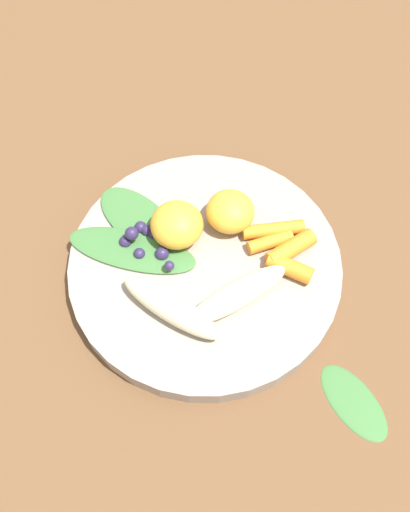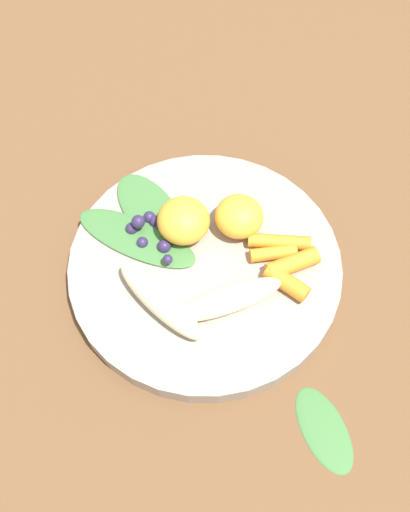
{
  "view_description": "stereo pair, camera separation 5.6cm",
  "coord_description": "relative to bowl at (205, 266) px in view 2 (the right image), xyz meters",
  "views": [
    {
      "loc": [
        0.25,
        0.13,
        0.52
      ],
      "look_at": [
        0.0,
        0.0,
        0.03
      ],
      "focal_mm": 38.73,
      "sensor_mm": 36.0,
      "label": 1
    },
    {
      "loc": [
        0.21,
        0.18,
        0.52
      ],
      "look_at": [
        0.0,
        0.0,
        0.03
      ],
      "focal_mm": 38.73,
      "sensor_mm": 36.0,
      "label": 2
    }
  ],
  "objects": [
    {
      "name": "ground_plane",
      "position": [
        0.0,
        0.0,
        -0.01
      ],
      "size": [
        2.4,
        2.4,
        0.0
      ],
      "primitive_type": "plane",
      "color": "brown"
    },
    {
      "name": "bowl",
      "position": [
        0.0,
        0.0,
        0.0
      ],
      "size": [
        0.28,
        0.28,
        0.02
      ],
      "primitive_type": "cylinder",
      "color": "gray",
      "rests_on": "ground_plane"
    },
    {
      "name": "banana_peeled_left",
      "position": [
        0.02,
        0.05,
        0.03
      ],
      "size": [
        0.11,
        0.08,
        0.03
      ],
      "primitive_type": "ellipsoid",
      "rotation": [
        0.0,
        0.0,
        2.62
      ],
      "color": "beige",
      "rests_on": "bowl"
    },
    {
      "name": "banana_peeled_right",
      "position": [
        0.07,
        0.0,
        0.03
      ],
      "size": [
        0.04,
        0.11,
        0.03
      ],
      "primitive_type": "ellipsoid",
      "rotation": [
        0.0,
        0.0,
        1.49
      ],
      "color": "beige",
      "rests_on": "bowl"
    },
    {
      "name": "orange_segment_near",
      "position": [
        -0.01,
        -0.04,
        0.03
      ],
      "size": [
        0.05,
        0.05,
        0.04
      ],
      "primitive_type": "ellipsoid",
      "color": "#F4A833",
      "rests_on": "bowl"
    },
    {
      "name": "orange_segment_far",
      "position": [
        -0.06,
        -0.0,
        0.03
      ],
      "size": [
        0.05,
        0.05,
        0.04
      ],
      "primitive_type": "ellipsoid",
      "color": "#F4A833",
      "rests_on": "bowl"
    },
    {
      "name": "carrot_front",
      "position": [
        -0.03,
        0.08,
        0.02
      ],
      "size": [
        0.02,
        0.05,
        0.02
      ],
      "primitive_type": "cylinder",
      "rotation": [
        0.0,
        1.57,
        1.6
      ],
      "color": "orange",
      "rests_on": "bowl"
    },
    {
      "name": "carrot_mid_left",
      "position": [
        -0.05,
        0.07,
        0.02
      ],
      "size": [
        0.06,
        0.04,
        0.02
      ],
      "primitive_type": "cylinder",
      "rotation": [
        0.0,
        1.57,
        2.66
      ],
      "color": "orange",
      "rests_on": "bowl"
    },
    {
      "name": "carrot_mid_right",
      "position": [
        -0.05,
        0.05,
        0.02
      ],
      "size": [
        0.04,
        0.04,
        0.01
      ],
      "primitive_type": "cylinder",
      "rotation": [
        0.0,
        1.57,
        2.4
      ],
      "color": "orange",
      "rests_on": "bowl"
    },
    {
      "name": "carrot_rear",
      "position": [
        -0.06,
        0.05,
        0.02
      ],
      "size": [
        0.05,
        0.06,
        0.01
      ],
      "primitive_type": "cylinder",
      "rotation": [
        0.0,
        1.57,
        2.2
      ],
      "color": "orange",
      "rests_on": "bowl"
    },
    {
      "name": "blueberry_pile",
      "position": [
        0.01,
        -0.06,
        0.02
      ],
      "size": [
        0.04,
        0.07,
        0.03
      ],
      "color": "#2D234C",
      "rests_on": "bowl"
    },
    {
      "name": "kale_leaf_left",
      "position": [
        -0.01,
        -0.09,
        0.01
      ],
      "size": [
        0.08,
        0.12,
        0.0
      ],
      "primitive_type": "ellipsoid",
      "rotation": [
        0.0,
        0.0,
        4.43
      ],
      "color": "#3D7038",
      "rests_on": "bowl"
    },
    {
      "name": "kale_leaf_right",
      "position": [
        0.03,
        -0.07,
        0.01
      ],
      "size": [
        0.08,
        0.14,
        0.0
      ],
      "primitive_type": "ellipsoid",
      "rotation": [
        0.0,
        0.0,
        4.95
      ],
      "color": "#3D7038",
      "rests_on": "bowl"
    },
    {
      "name": "kale_leaf_stray",
      "position": [
        0.06,
        0.19,
        -0.01
      ],
      "size": [
        0.08,
        0.09,
        0.01
      ],
      "primitive_type": "ellipsoid",
      "rotation": [
        0.0,
        0.0,
        1.08
      ],
      "color": "#3D7038",
      "rests_on": "ground_plane"
    }
  ]
}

